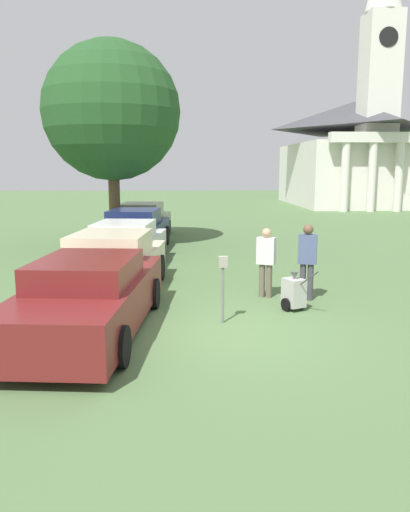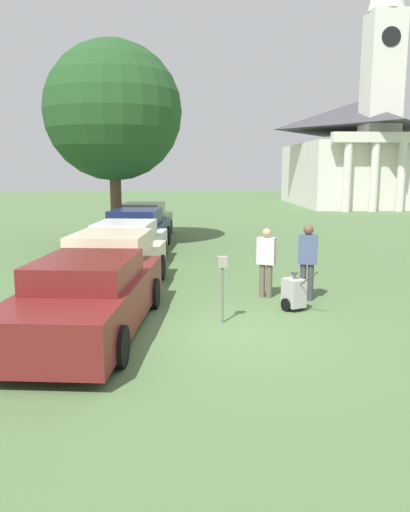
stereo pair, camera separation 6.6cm
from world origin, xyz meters
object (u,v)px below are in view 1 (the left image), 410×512
(person_worker, at_px, (266,258))
(church, at_px, (354,146))
(parked_car_maroon, at_px, (91,297))
(parked_car_sage, at_px, (142,222))
(parked_car_cream, at_px, (112,265))
(person_supervisor, at_px, (307,257))
(parking_meter, at_px, (223,277))
(parked_car_white, at_px, (126,247))
(equipment_cart, at_px, (294,292))
(parked_car_navy, at_px, (135,232))

(person_worker, height_order, church, church)
(parked_car_maroon, height_order, parked_car_sage, parked_car_sage)
(parked_car_cream, relative_size, person_supervisor, 2.83)
(parked_car_maroon, distance_m, parking_meter, 2.54)
(parked_car_cream, distance_m, parking_meter, 3.53)
(parked_car_white, relative_size, person_worker, 3.00)
(parked_car_sage, bearing_deg, equipment_cart, -64.32)
(parked_car_maroon, bearing_deg, equipment_cart, 23.42)
(parked_car_cream, relative_size, parked_car_white, 1.01)
(church, bearing_deg, parked_car_maroon, -116.33)
(parked_car_cream, xyz_separation_m, parked_car_sage, (-0.00, 9.56, 0.01))
(parked_car_maroon, bearing_deg, parking_meter, 16.42)
(parked_car_white, height_order, equipment_cart, parked_car_white)
(parked_car_navy, height_order, person_supervisor, person_supervisor)
(parked_car_navy, xyz_separation_m, parking_meter, (2.48, -8.76, 0.20))
(person_worker, xyz_separation_m, church, (12.27, 29.76, 3.88))
(person_supervisor, bearing_deg, parked_car_white, -22.91)
(parked_car_cream, relative_size, church, 0.25)
(parking_meter, distance_m, person_worker, 2.27)
(parking_meter, xyz_separation_m, person_supervisor, (2.07, 1.64, 0.08))
(parked_car_sage, bearing_deg, parked_car_maroon, -84.29)
(parking_meter, relative_size, person_worker, 0.81)
(parked_car_maroon, relative_size, person_worker, 3.32)
(parking_meter, bearing_deg, person_supervisor, 38.34)
(parked_car_cream, bearing_deg, parked_car_maroon, -84.29)
(person_worker, xyz_separation_m, equipment_cart, (0.43, -1.11, -0.54))
(parked_car_maroon, height_order, church, church)
(parked_car_white, xyz_separation_m, parking_meter, (2.48, -5.47, 0.26))
(parked_car_navy, distance_m, parked_car_sage, 3.30)
(parked_car_sage, height_order, person_supervisor, person_supervisor)
(parking_meter, distance_m, church, 34.65)
(church, bearing_deg, person_supervisor, -110.71)
(parked_car_navy, xyz_separation_m, parked_car_sage, (-0.00, 3.30, -0.02))
(parked_car_navy, bearing_deg, person_supervisor, -51.70)
(parked_car_cream, xyz_separation_m, parked_car_navy, (-0.00, 6.26, 0.03))
(parked_car_cream, xyz_separation_m, person_worker, (3.65, -0.56, 0.23))
(parked_car_navy, bearing_deg, parking_meter, -68.49)
(parked_car_cream, bearing_deg, person_supervisor, -5.04)
(parked_car_cream, relative_size, parked_car_navy, 0.94)
(parked_car_cream, bearing_deg, parked_car_sage, 95.71)
(parked_car_maroon, xyz_separation_m, parked_car_navy, (-0.00, 9.23, 0.05))
(person_worker, bearing_deg, equipment_cart, 135.58)
(parked_car_navy, bearing_deg, person_worker, -56.12)
(parked_car_navy, height_order, parked_car_sage, parked_car_navy)
(parked_car_sage, relative_size, parking_meter, 4.08)
(person_worker, xyz_separation_m, person_supervisor, (0.90, -0.30, 0.08))
(person_supervisor, bearing_deg, parked_car_maroon, 41.99)
(parked_car_navy, xyz_separation_m, church, (15.92, 22.94, 4.08))
(parked_car_maroon, bearing_deg, parked_car_cream, 95.71)
(parked_car_white, bearing_deg, equipment_cart, -42.91)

